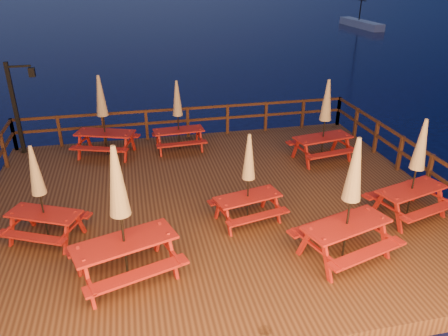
% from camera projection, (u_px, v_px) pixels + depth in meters
% --- Properties ---
extents(ground, '(500.00, 500.00, 0.00)m').
position_uv_depth(ground, '(214.00, 214.00, 11.79)').
color(ground, black).
rests_on(ground, ground).
extents(deck, '(12.00, 10.00, 0.40)m').
position_uv_depth(deck, '(214.00, 207.00, 11.70)').
color(deck, '#3F2314').
rests_on(deck, ground).
extents(deck_piles, '(11.44, 9.44, 1.40)m').
position_uv_depth(deck_piles, '(214.00, 223.00, 11.91)').
color(deck_piles, '#361F11').
rests_on(deck_piles, ground).
extents(railing, '(11.80, 9.75, 1.10)m').
position_uv_depth(railing, '(202.00, 149.00, 12.85)').
color(railing, '#361F11').
rests_on(railing, deck).
extents(lamp_post, '(0.85, 0.18, 3.00)m').
position_uv_depth(lamp_post, '(19.00, 100.00, 13.82)').
color(lamp_post, black).
rests_on(lamp_post, deck).
extents(sailboat, '(1.40, 6.92, 10.23)m').
position_uv_depth(sailboat, '(361.00, 24.00, 44.42)').
color(sailboat, silver).
rests_on(sailboat, ground).
extents(picnic_table_0, '(2.04, 1.77, 2.60)m').
position_uv_depth(picnic_table_0, '(325.00, 119.00, 13.47)').
color(picnic_table_0, maroon).
rests_on(picnic_table_0, deck).
extents(picnic_table_1, '(2.24, 2.04, 2.64)m').
position_uv_depth(picnic_table_1, '(103.00, 115.00, 13.79)').
color(picnic_table_1, maroon).
rests_on(picnic_table_1, deck).
extents(picnic_table_2, '(2.11, 1.89, 2.55)m').
position_uv_depth(picnic_table_2, '(416.00, 168.00, 10.39)').
color(picnic_table_2, maroon).
rests_on(picnic_table_2, deck).
extents(picnic_table_3, '(1.84, 1.62, 2.27)m').
position_uv_depth(picnic_table_3, '(248.00, 178.00, 10.24)').
color(picnic_table_3, maroon).
rests_on(picnic_table_3, deck).
extents(picnic_table_4, '(1.73, 1.45, 2.36)m').
position_uv_depth(picnic_table_4, '(178.00, 115.00, 14.27)').
color(picnic_table_4, maroon).
rests_on(picnic_table_4, deck).
extents(picnic_table_5, '(2.29, 2.06, 2.75)m').
position_uv_depth(picnic_table_5, '(351.00, 198.00, 8.84)').
color(picnic_table_5, maroon).
rests_on(picnic_table_5, deck).
extents(picnic_table_6, '(2.42, 2.19, 2.87)m').
position_uv_depth(picnic_table_6, '(121.00, 213.00, 8.21)').
color(picnic_table_6, maroon).
rests_on(picnic_table_6, deck).
extents(picnic_table_7, '(2.03, 1.90, 2.32)m').
position_uv_depth(picnic_table_7, '(39.00, 193.00, 9.52)').
color(picnic_table_7, maroon).
rests_on(picnic_table_7, deck).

